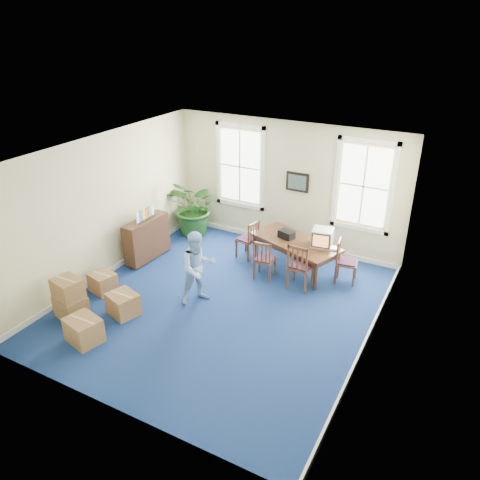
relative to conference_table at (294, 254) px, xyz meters
The scene contains 25 objects.
floor 2.28m from the conference_table, 109.05° to the right, with size 6.50×6.50×0.00m, color navy.
ceiling 3.62m from the conference_table, 109.05° to the right, with size 6.50×6.50×0.00m, color white.
wall_back 1.83m from the conference_table, 123.08° to the left, with size 6.50×6.50×0.00m, color beige.
wall_front 5.56m from the conference_table, 97.77° to the right, with size 6.50×6.50×0.00m, color beige.
wall_left 4.47m from the conference_table, 150.36° to the right, with size 6.50×6.50×0.00m, color beige.
wall_right 3.34m from the conference_table, 43.14° to the right, with size 6.50×6.50×0.00m, color beige.
baseboard_back 1.35m from the conference_table, 123.79° to the left, with size 6.00×0.04×0.12m, color white.
baseboard_left 4.28m from the conference_table, 150.16° to the right, with size 0.04×6.50×0.12m, color white.
baseboard_right 3.10m from the conference_table, 43.52° to the right, with size 0.04×6.50×0.12m, color white.
window_left 2.78m from the conference_table, 151.46° to the left, with size 1.40×0.12×2.20m, color white, non-canonical shape.
window_right 2.23m from the conference_table, 43.47° to the left, with size 1.40×0.12×2.20m, color white, non-canonical shape.
wall_picture 1.81m from the conference_table, 111.94° to the left, with size 0.58×0.06×0.48m, color black, non-canonical shape.
conference_table is the anchor object (origin of this frame).
crt_tv 0.84m from the conference_table, ahead, with size 0.45×0.49×0.41m, color #B7B7BC, non-canonical shape.
game_console 0.99m from the conference_table, ahead, with size 0.14×0.17×0.04m, color white.
equipment_bag 0.51m from the conference_table, 168.69° to the left, with size 0.36×0.23×0.18m, color black.
chair_near_left 0.85m from the conference_table, 120.96° to the right, with size 0.43×0.43×0.97m, color brown, non-canonical shape.
chair_near_right 0.86m from the conference_table, 59.04° to the right, with size 0.49×0.49×1.08m, color brown, non-canonical shape.
chair_end_left 1.26m from the conference_table, behind, with size 0.43×0.43×0.97m, color brown, non-canonical shape.
chair_end_right 1.26m from the conference_table, ahead, with size 0.44×0.44×0.99m, color brown, non-canonical shape.
man 2.58m from the conference_table, 118.83° to the right, with size 0.77×0.59×1.57m, color #8DB2EE.
credenza 3.56m from the conference_table, 159.50° to the right, with size 0.37×1.29×1.01m, color #422716.
brochure_rack 3.63m from the conference_table, 159.39° to the right, with size 0.12×0.68×0.30m, color #99999E, non-canonical shape.
potted_plant 3.13m from the conference_table, behind, with size 1.40×1.22×1.56m, color #1B4616.
cardboard_boxes 4.80m from the conference_table, 127.63° to the right, with size 1.57×1.57×0.90m, color #996D42, non-canonical shape.
Camera 1 is at (4.17, -7.03, 5.48)m, focal length 35.00 mm.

